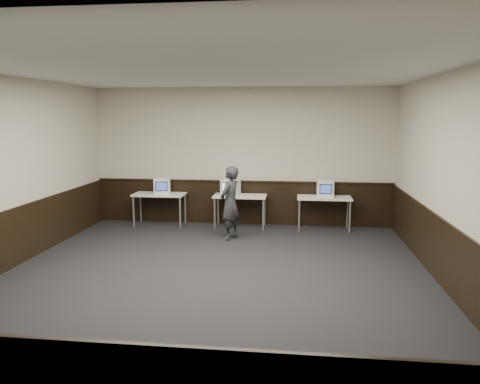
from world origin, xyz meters
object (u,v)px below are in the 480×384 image
emac_right (325,189)px  desk_right (324,200)px  desk_left (159,197)px  emac_left (162,186)px  desk_center (240,198)px  person (230,203)px  emac_center (230,187)px

emac_right → desk_right: bearing=-116.5°
desk_left → emac_right: size_ratio=2.97×
emac_left → emac_right: 3.74m
desk_right → desk_center: bearing=180.0°
emac_left → person: bearing=-42.7°
desk_center → emac_left: size_ratio=2.67×
emac_left → emac_center: size_ratio=0.97×
emac_center → person: bearing=-65.8°
person → desk_center: bearing=-161.8°
desk_center → desk_right: bearing=0.0°
desk_left → emac_center: 1.69m
emac_left → emac_right: same height
emac_left → emac_center: 1.60m
desk_left → desk_right: same height
desk_center → desk_right: same height
emac_center → emac_right: bearing=16.7°
desk_right → emac_center: emac_center is taller
desk_right → emac_left: size_ratio=2.67×
desk_center → emac_center: bearing=172.0°
desk_left → desk_right: bearing=0.0°
person → emac_right: bearing=141.3°
desk_left → emac_right: emac_right is taller
desk_right → desk_left: bearing=180.0°
desk_left → emac_left: size_ratio=2.67×
emac_center → emac_right: (2.14, 0.00, 0.00)m
emac_center → desk_center: bearing=8.6°
emac_left → desk_right: bearing=-11.3°
person → desk_left: bearing=-97.9°
desk_left → emac_right: bearing=0.5°
emac_left → emac_right: bearing=-10.9°
emac_center → emac_right: size_ratio=1.14×
person → emac_center: bearing=-150.0°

